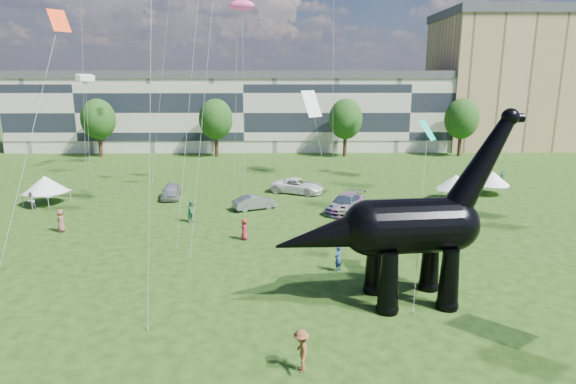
{
  "coord_description": "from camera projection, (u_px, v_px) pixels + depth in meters",
  "views": [
    {
      "loc": [
        -1.95,
        -21.56,
        12.07
      ],
      "look_at": [
        -1.53,
        8.0,
        5.0
      ],
      "focal_mm": 30.0,
      "sensor_mm": 36.0,
      "label": 1
    }
  ],
  "objects": [
    {
      "name": "dinosaur_sculpture",
      "position": [
        403.0,
        230.0,
        25.74
      ],
      "size": [
        13.42,
        4.06,
        10.93
      ],
      "rotation": [
        0.0,
        0.0,
        0.11
      ],
      "color": "black",
      "rests_on": "ground"
    },
    {
      "name": "gazebo_left",
      "position": [
        45.0,
        184.0,
        46.51
      ],
      "size": [
        5.03,
        5.03,
        2.82
      ],
      "rotation": [
        0.0,
        0.0,
        -0.29
      ],
      "color": "white",
      "rests_on": "ground"
    },
    {
      "name": "ground",
      "position": [
        321.0,
        327.0,
        23.8
      ],
      "size": [
        220.0,
        220.0,
        0.0
      ],
      "primitive_type": "plane",
      "color": "#16330C",
      "rests_on": "ground"
    },
    {
      "name": "car_white",
      "position": [
        298.0,
        186.0,
        51.25
      ],
      "size": [
        6.24,
        4.63,
        1.58
      ],
      "primitive_type": "imported",
      "rotation": [
        0.0,
        0.0,
        1.17
      ],
      "color": "white",
      "rests_on": "ground"
    },
    {
      "name": "tree_far_right",
      "position": [
        462.0,
        116.0,
        74.24
      ],
      "size": [
        5.2,
        5.2,
        9.44
      ],
      "color": "#382314",
      "rests_on": "ground"
    },
    {
      "name": "tree_mid_left",
      "position": [
        216.0,
        116.0,
        73.71
      ],
      "size": [
        5.2,
        5.2,
        9.44
      ],
      "color": "#382314",
      "rests_on": "ground"
    },
    {
      "name": "terrace_row",
      "position": [
        246.0,
        114.0,
        82.59
      ],
      "size": [
        78.0,
        11.0,
        12.0
      ],
      "primitive_type": "cube",
      "color": "beige",
      "rests_on": "ground"
    },
    {
      "name": "gazebo_near",
      "position": [
        455.0,
        182.0,
        48.11
      ],
      "size": [
        4.97,
        4.97,
        2.61
      ],
      "rotation": [
        0.0,
        0.0,
        -0.43
      ],
      "color": "white",
      "rests_on": "ground"
    },
    {
      "name": "car_dark",
      "position": [
        345.0,
        203.0,
        44.17
      ],
      "size": [
        4.65,
        5.92,
        1.6
      ],
      "primitive_type": "imported",
      "rotation": [
        0.0,
        0.0,
        -0.51
      ],
      "color": "#595960",
      "rests_on": "ground"
    },
    {
      "name": "gazebo_far",
      "position": [
        492.0,
        178.0,
        50.5
      ],
      "size": [
        4.41,
        4.41,
        2.48
      ],
      "rotation": [
        0.0,
        0.0,
        -0.29
      ],
      "color": "white",
      "rests_on": "ground"
    },
    {
      "name": "visitors",
      "position": [
        279.0,
        227.0,
        36.77
      ],
      "size": [
        49.83,
        37.3,
        1.87
      ],
      "color": "maroon",
      "rests_on": "ground"
    },
    {
      "name": "tree_far_left",
      "position": [
        98.0,
        116.0,
        73.46
      ],
      "size": [
        5.2,
        5.2,
        9.44
      ],
      "color": "#382314",
      "rests_on": "ground"
    },
    {
      "name": "tree_mid_right",
      "position": [
        346.0,
        116.0,
        73.99
      ],
      "size": [
        5.2,
        5.2,
        9.44
      ],
      "color": "#382314",
      "rests_on": "ground"
    },
    {
      "name": "car_grey",
      "position": [
        255.0,
        202.0,
        44.98
      ],
      "size": [
        4.26,
        3.01,
        1.33
      ],
      "primitive_type": "imported",
      "rotation": [
        0.0,
        0.0,
        2.02
      ],
      "color": "gray",
      "rests_on": "ground"
    },
    {
      "name": "apartment_block",
      "position": [
        518.0,
        83.0,
        85.01
      ],
      "size": [
        28.0,
        18.0,
        22.0
      ],
      "primitive_type": "cube",
      "color": "tan",
      "rests_on": "ground"
    },
    {
      "name": "car_silver",
      "position": [
        171.0,
        191.0,
        49.12
      ],
      "size": [
        2.23,
        4.6,
        1.51
      ],
      "primitive_type": "imported",
      "rotation": [
        0.0,
        0.0,
        0.1
      ],
      "color": "silver",
      "rests_on": "ground"
    }
  ]
}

